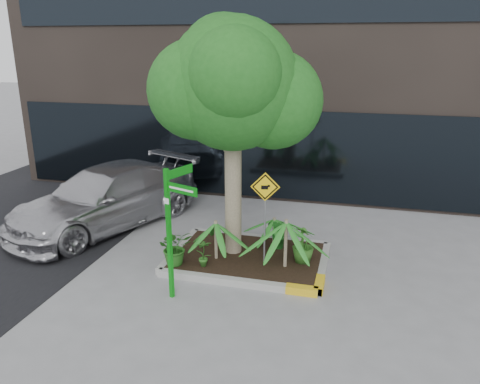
% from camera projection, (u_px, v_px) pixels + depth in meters
% --- Properties ---
extents(ground, '(80.00, 80.00, 0.00)m').
position_uv_depth(ground, '(236.00, 266.00, 9.88)').
color(ground, gray).
rests_on(ground, ground).
extents(planter, '(3.35, 2.36, 0.15)m').
position_uv_depth(planter, '(249.00, 258.00, 10.05)').
color(planter, '#9E9E99').
rests_on(planter, ground).
extents(tree, '(3.40, 3.02, 5.10)m').
position_uv_depth(tree, '(233.00, 84.00, 9.20)').
color(tree, tan).
rests_on(tree, ground).
extents(palm_front, '(1.15, 1.15, 1.28)m').
position_uv_depth(palm_front, '(286.00, 222.00, 9.26)').
color(palm_front, tan).
rests_on(palm_front, ground).
extents(palm_left, '(0.95, 0.95, 1.06)m').
position_uv_depth(palm_left, '(216.00, 223.00, 9.68)').
color(palm_left, tan).
rests_on(palm_left, ground).
extents(palm_back, '(0.70, 0.70, 0.78)m').
position_uv_depth(palm_back, '(274.00, 220.00, 10.46)').
color(palm_back, tan).
rests_on(palm_back, ground).
extents(parked_car, '(4.00, 5.64, 1.52)m').
position_uv_depth(parked_car, '(106.00, 197.00, 11.88)').
color(parked_car, '#BCBBC1').
rests_on(parked_car, ground).
extents(shrub_a, '(0.94, 0.94, 0.75)m').
position_uv_depth(shrub_a, '(175.00, 247.00, 9.55)').
color(shrub_a, '#225B1A').
rests_on(shrub_a, planter).
extents(shrub_b, '(0.63, 0.63, 0.79)m').
position_uv_depth(shrub_b, '(303.00, 244.00, 9.65)').
color(shrub_b, '#2F6A20').
rests_on(shrub_b, planter).
extents(shrub_c, '(0.41, 0.41, 0.59)m').
position_uv_depth(shrub_c, '(204.00, 253.00, 9.48)').
color(shrub_c, '#2C6A20').
rests_on(shrub_c, planter).
extents(shrub_d, '(0.52, 0.52, 0.68)m').
position_uv_depth(shrub_d, '(279.00, 234.00, 10.27)').
color(shrub_d, '#1D661E').
rests_on(shrub_d, planter).
extents(street_sign_post, '(0.69, 0.89, 2.47)m').
position_uv_depth(street_sign_post, '(172.00, 220.00, 8.24)').
color(street_sign_post, '#0C8A13').
rests_on(street_sign_post, ground).
extents(cattle_sign, '(0.59, 0.16, 1.93)m').
position_uv_depth(cattle_sign, '(265.00, 202.00, 9.37)').
color(cattle_sign, slate).
rests_on(cattle_sign, ground).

